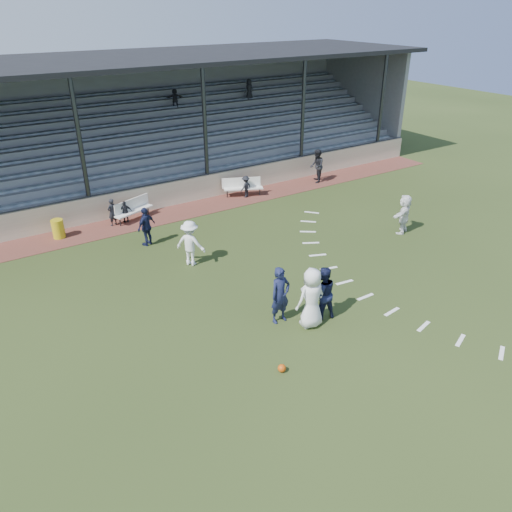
{
  "coord_description": "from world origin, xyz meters",
  "views": [
    {
      "loc": [
        -8.23,
        -10.14,
        9.02
      ],
      "look_at": [
        0.0,
        2.5,
        1.3
      ],
      "focal_mm": 35.0,
      "sensor_mm": 36.0,
      "label": 1
    }
  ],
  "objects_px": {
    "bench_left": "(133,208)",
    "official": "(317,166)",
    "trash_bin": "(58,229)",
    "player_navy_lead": "(280,295)",
    "football": "(282,368)",
    "bench_right": "(242,185)",
    "player_white_lead": "(311,298)"
  },
  "relations": [
    {
      "from": "bench_right",
      "to": "player_white_lead",
      "type": "distance_m",
      "value": 11.83
    },
    {
      "from": "bench_left",
      "to": "player_navy_lead",
      "type": "xyz_separation_m",
      "value": [
        0.89,
        -10.4,
        0.36
      ]
    },
    {
      "from": "trash_bin",
      "to": "player_navy_lead",
      "type": "bearing_deg",
      "value": -67.2
    },
    {
      "from": "bench_left",
      "to": "player_white_lead",
      "type": "xyz_separation_m",
      "value": [
        1.54,
        -11.11,
        0.4
      ]
    },
    {
      "from": "bench_left",
      "to": "player_navy_lead",
      "type": "bearing_deg",
      "value": -106.49
    },
    {
      "from": "football",
      "to": "bench_left",
      "type": "bearing_deg",
      "value": 87.77
    },
    {
      "from": "bench_left",
      "to": "bench_right",
      "type": "distance_m",
      "value": 5.85
    },
    {
      "from": "player_navy_lead",
      "to": "bench_right",
      "type": "bearing_deg",
      "value": 62.52
    },
    {
      "from": "bench_left",
      "to": "trash_bin",
      "type": "distance_m",
      "value": 3.41
    },
    {
      "from": "football",
      "to": "player_navy_lead",
      "type": "height_order",
      "value": "player_navy_lead"
    },
    {
      "from": "football",
      "to": "official",
      "type": "distance_m",
      "value": 16.24
    },
    {
      "from": "football",
      "to": "player_navy_lead",
      "type": "bearing_deg",
      "value": 55.87
    },
    {
      "from": "bench_left",
      "to": "football",
      "type": "bearing_deg",
      "value": -113.6
    },
    {
      "from": "bench_left",
      "to": "player_navy_lead",
      "type": "distance_m",
      "value": 10.44
    },
    {
      "from": "player_navy_lead",
      "to": "official",
      "type": "height_order",
      "value": "player_navy_lead"
    },
    {
      "from": "bench_left",
      "to": "bench_right",
      "type": "relative_size",
      "value": 1.01
    },
    {
      "from": "player_white_lead",
      "to": "official",
      "type": "bearing_deg",
      "value": -126.87
    },
    {
      "from": "trash_bin",
      "to": "football",
      "type": "relative_size",
      "value": 3.56
    },
    {
      "from": "bench_left",
      "to": "trash_bin",
      "type": "height_order",
      "value": "bench_left"
    },
    {
      "from": "football",
      "to": "bench_right",
      "type": "bearing_deg",
      "value": 62.8
    },
    {
      "from": "bench_right",
      "to": "player_navy_lead",
      "type": "bearing_deg",
      "value": -92.13
    },
    {
      "from": "bench_right",
      "to": "trash_bin",
      "type": "bearing_deg",
      "value": -155.72
    },
    {
      "from": "bench_right",
      "to": "player_white_lead",
      "type": "bearing_deg",
      "value": -87.78
    },
    {
      "from": "football",
      "to": "official",
      "type": "xyz_separation_m",
      "value": [
        10.95,
        11.97,
        0.82
      ]
    },
    {
      "from": "bench_left",
      "to": "official",
      "type": "height_order",
      "value": "official"
    },
    {
      "from": "bench_left",
      "to": "player_navy_lead",
      "type": "relative_size",
      "value": 1.07
    },
    {
      "from": "bench_left",
      "to": "official",
      "type": "bearing_deg",
      "value": -23.82
    },
    {
      "from": "player_white_lead",
      "to": "official",
      "type": "distance_m",
      "value": 13.9
    },
    {
      "from": "player_navy_lead",
      "to": "bench_left",
      "type": "bearing_deg",
      "value": 93.11
    },
    {
      "from": "bench_right",
      "to": "trash_bin",
      "type": "relative_size",
      "value": 2.46
    },
    {
      "from": "football",
      "to": "player_navy_lead",
      "type": "distance_m",
      "value": 2.58
    },
    {
      "from": "player_navy_lead",
      "to": "football",
      "type": "bearing_deg",
      "value": -125.89
    }
  ]
}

